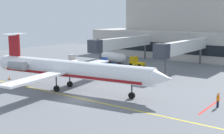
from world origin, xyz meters
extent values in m
cube|color=slate|center=(0.00, 0.00, -0.05)|extent=(120.00, 120.00, 0.10)
cube|color=yellow|center=(0.00, 0.68, 0.00)|extent=(108.00, 0.24, 0.01)
cube|color=red|center=(14.76, 7.54, 0.00)|extent=(0.30, 8.00, 0.01)
cube|color=#B7B2A8|center=(1.92, 46.93, 3.50)|extent=(66.21, 13.86, 7.01)
cube|color=#A8A49A|center=(-7.37, 50.40, 12.69)|extent=(31.48, 9.70, 11.36)
cube|color=black|center=(1.92, 39.95, 3.06)|extent=(63.56, 0.12, 2.47)
cube|color=silver|center=(2.13, 29.94, 4.80)|extent=(1.40, 20.11, 2.40)
cube|color=#2D333D|center=(2.13, 18.99, 4.80)|extent=(2.40, 2.00, 2.64)
cylinder|color=#4C4C51|center=(2.13, 38.50, 1.80)|extent=(0.44, 0.44, 3.60)
cylinder|color=#4C4C51|center=(2.13, 20.69, 1.80)|extent=(0.44, 0.44, 3.60)
cube|color=silver|center=(-12.43, 29.63, 4.86)|extent=(1.40, 20.74, 2.40)
cube|color=#2D333D|center=(-12.43, 18.36, 4.86)|extent=(2.40, 2.00, 2.64)
cylinder|color=#4C4C51|center=(-12.43, 38.50, 1.83)|extent=(0.44, 0.44, 3.66)
cylinder|color=#4C4C51|center=(-12.43, 20.06, 1.83)|extent=(0.44, 0.44, 3.66)
cylinder|color=white|center=(-4.62, 3.15, 3.20)|extent=(26.27, 6.30, 2.52)
cube|color=maroon|center=(-4.62, 3.15, 2.51)|extent=(23.65, 5.67, 0.45)
cone|color=white|center=(9.20, 5.18, 3.20)|extent=(3.10, 2.85, 2.47)
cone|color=white|center=(-18.70, 1.08, 3.20)|extent=(3.55, 2.60, 2.14)
cube|color=white|center=(-6.56, 9.37, 2.82)|extent=(3.82, 10.58, 0.28)
cube|color=white|center=(-4.69, -3.36, 2.82)|extent=(3.82, 10.58, 0.28)
cylinder|color=gray|center=(-13.20, 3.90, 3.39)|extent=(3.19, 1.81, 1.39)
cylinder|color=gray|center=(-12.63, -0.04, 3.39)|extent=(3.19, 1.81, 1.39)
cube|color=maroon|center=(-15.51, 1.55, 6.22)|extent=(2.28, 0.57, 3.51)
cube|color=white|center=(-15.51, 1.55, 7.98)|extent=(2.33, 4.25, 0.20)
cylinder|color=#3F3F44|center=(5.22, 4.60, 1.42)|extent=(0.20, 0.20, 1.49)
cylinder|color=black|center=(5.22, 4.60, 0.45)|extent=(0.94, 0.48, 0.90)
cylinder|color=#3F3F44|center=(-6.16, 4.58, 1.42)|extent=(0.20, 0.20, 1.49)
cylinder|color=black|center=(-6.16, 4.58, 0.45)|extent=(0.94, 0.48, 0.90)
cylinder|color=#3F3F44|center=(-5.68, 1.34, 1.42)|extent=(0.20, 0.20, 1.49)
cylinder|color=black|center=(-5.68, 1.34, 0.45)|extent=(0.94, 0.48, 0.90)
cube|color=#E5B20C|center=(-7.84, 27.22, 0.65)|extent=(3.40, 1.77, 0.61)
cube|color=#C3970A|center=(-8.77, 27.28, 1.53)|extent=(1.41, 1.49, 1.15)
cylinder|color=black|center=(-9.05, 26.51, 0.35)|extent=(0.72, 0.32, 0.70)
cylinder|color=black|center=(-8.95, 28.07, 0.35)|extent=(0.72, 0.32, 0.70)
cylinder|color=black|center=(-6.74, 26.36, 0.35)|extent=(0.72, 0.32, 0.70)
cylinder|color=black|center=(-6.64, 27.92, 0.35)|extent=(0.72, 0.32, 0.70)
cube|color=#1E4CB2|center=(-11.23, 21.26, 0.66)|extent=(3.53, 2.96, 0.61)
cube|color=#1A4197|center=(-12.00, 20.83, 1.64)|extent=(1.81, 1.88, 1.35)
cylinder|color=black|center=(-11.79, 20.02, 0.35)|extent=(0.75, 0.59, 0.70)
cylinder|color=black|center=(-12.59, 21.42, 0.35)|extent=(0.75, 0.59, 0.70)
cylinder|color=black|center=(-9.87, 21.11, 0.35)|extent=(0.75, 0.59, 0.70)
cylinder|color=black|center=(-10.67, 22.51, 0.35)|extent=(0.75, 0.59, 0.70)
cube|color=silver|center=(-20.94, 20.90, 0.69)|extent=(3.34, 2.46, 0.68)
cube|color=#B8B1A9|center=(-21.72, 21.21, 1.62)|extent=(1.60, 1.66, 1.17)
cylinder|color=black|center=(-22.18, 20.60, 0.35)|extent=(0.75, 0.52, 0.70)
cylinder|color=black|center=(-21.65, 21.97, 0.35)|extent=(0.75, 0.52, 0.70)
cylinder|color=black|center=(-20.22, 19.84, 0.35)|extent=(0.75, 0.52, 0.70)
cylinder|color=black|center=(-19.69, 21.20, 0.35)|extent=(0.75, 0.52, 0.70)
cylinder|color=white|center=(-15.07, 28.28, 1.40)|extent=(5.71, 2.92, 2.10)
sphere|color=white|center=(-12.38, 27.86, 1.40)|extent=(2.06, 2.06, 2.06)
sphere|color=white|center=(-17.76, 28.70, 1.40)|extent=(2.06, 2.06, 2.06)
cube|color=#59595B|center=(-16.71, 28.28, 0.17)|extent=(0.60, 1.89, 0.35)
cube|color=#59595B|center=(-13.43, 28.28, 0.17)|extent=(0.60, 1.89, 0.35)
cylinder|color=#191E33|center=(15.59, 7.44, 0.40)|extent=(0.18, 0.18, 0.81)
cylinder|color=#191E33|center=(15.63, 7.64, 0.40)|extent=(0.18, 0.18, 0.81)
cylinder|color=orange|center=(15.61, 7.54, 1.09)|extent=(0.34, 0.34, 0.56)
sphere|color=tan|center=(15.61, 7.54, 1.49)|extent=(0.24, 0.24, 0.24)
cylinder|color=orange|center=(15.56, 7.33, 1.45)|extent=(0.17, 0.40, 0.50)
cylinder|color=#F2590C|center=(15.56, 7.33, 1.67)|extent=(0.06, 0.06, 0.28)
cylinder|color=orange|center=(15.66, 7.75, 1.45)|extent=(0.17, 0.40, 0.50)
cylinder|color=#F2590C|center=(15.66, 7.75, 1.67)|extent=(0.06, 0.06, 0.28)
cone|color=orange|center=(-18.53, 2.36, 0.28)|extent=(0.36, 0.36, 0.55)
cube|color=black|center=(-18.53, 2.36, 0.02)|extent=(0.47, 0.47, 0.04)
cone|color=orange|center=(-14.79, 7.37, 0.28)|extent=(0.36, 0.36, 0.55)
cube|color=black|center=(-14.79, 7.37, 0.02)|extent=(0.47, 0.47, 0.04)
camera|label=1|loc=(25.81, -27.80, 10.83)|focal=47.70mm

